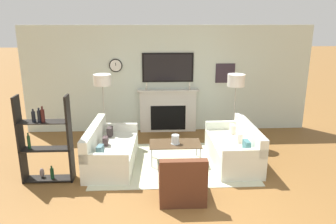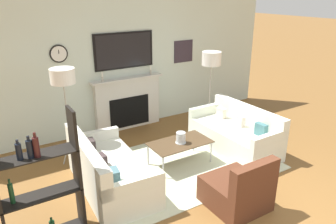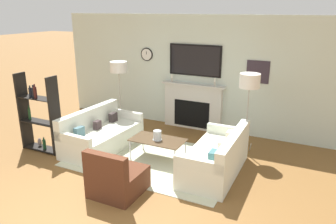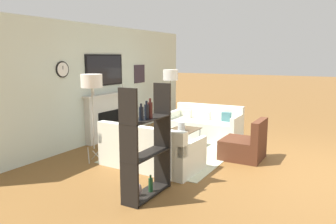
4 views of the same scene
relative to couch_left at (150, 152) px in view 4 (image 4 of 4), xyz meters
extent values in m
plane|color=brown|center=(1.27, -2.46, -0.28)|extent=(60.00, 60.00, 0.00)
cube|color=silver|center=(1.27, 2.10, 1.07)|extent=(7.29, 0.07, 2.70)
cube|color=beige|center=(1.27, 1.98, 0.26)|extent=(1.44, 0.16, 1.07)
cube|color=black|center=(1.27, 1.90, 0.10)|extent=(0.90, 0.01, 0.64)
cube|color=beige|center=(1.27, 1.96, 0.81)|extent=(1.56, 0.22, 0.04)
cylinder|color=#B2AD9E|center=(0.73, 1.93, 0.88)|extent=(0.04, 0.04, 0.10)
cylinder|color=white|center=(0.73, 1.93, 0.98)|extent=(0.03, 0.03, 0.09)
cylinder|color=#B2AD9E|center=(1.81, 1.93, 0.88)|extent=(0.04, 0.04, 0.10)
cylinder|color=white|center=(1.81, 1.93, 0.98)|extent=(0.03, 0.03, 0.09)
cube|color=black|center=(1.27, 2.05, 1.38)|extent=(1.29, 0.04, 0.73)
cube|color=black|center=(1.27, 2.03, 1.38)|extent=(1.20, 0.01, 0.66)
cylinder|color=black|center=(-0.03, 2.05, 1.44)|extent=(0.33, 0.02, 0.33)
cylinder|color=silver|center=(-0.03, 2.04, 1.44)|extent=(0.28, 0.00, 0.28)
cube|color=black|center=(-0.03, 2.03, 1.48)|extent=(0.01, 0.00, 0.07)
cube|color=#322832|center=(2.73, 2.05, 1.22)|extent=(0.49, 0.02, 0.49)
cube|color=beige|center=(1.27, 0.00, -0.28)|extent=(3.14, 2.12, 0.01)
cube|color=silver|center=(0.05, 0.00, -0.07)|extent=(0.95, 1.83, 0.42)
cube|color=silver|center=(-0.30, 0.01, 0.33)|extent=(0.25, 1.79, 0.40)
cube|color=white|center=(0.09, 0.84, 0.22)|extent=(0.87, 0.14, 0.18)
cube|color=silver|center=(0.01, -0.85, 0.22)|extent=(0.87, 0.14, 0.18)
cube|color=#372D2D|center=(-0.05, 0.53, 0.23)|extent=(0.12, 0.20, 0.20)
cube|color=#3C2E2F|center=(-0.08, 0.00, 0.22)|extent=(0.11, 0.18, 0.17)
cube|color=slate|center=(-0.10, -0.52, 0.24)|extent=(0.13, 0.21, 0.20)
cube|color=silver|center=(2.49, 0.00, -0.06)|extent=(0.85, 1.75, 0.44)
cube|color=silver|center=(2.82, 0.00, 0.33)|extent=(0.19, 1.74, 0.35)
cube|color=silver|center=(2.50, -0.82, 0.25)|extent=(0.83, 0.11, 0.18)
cube|color=silver|center=(2.48, 0.82, 0.25)|extent=(0.83, 0.11, 0.18)
cube|color=#3C6B6F|center=(2.62, -0.51, 0.27)|extent=(0.10, 0.22, 0.22)
cube|color=beige|center=(2.61, 0.00, 0.25)|extent=(0.10, 0.19, 0.19)
cube|color=beige|center=(2.61, 0.51, 0.26)|extent=(0.11, 0.20, 0.20)
cube|color=#522C1B|center=(1.33, -1.30, -0.09)|extent=(0.74, 0.78, 0.39)
cube|color=#522C1B|center=(1.33, -1.62, 0.31)|extent=(0.74, 0.14, 0.41)
cube|color=#4C3823|center=(1.32, 0.06, 0.12)|extent=(1.04, 0.57, 0.02)
cylinder|color=#B7B7BC|center=(0.84, -0.19, -0.09)|extent=(0.02, 0.02, 0.39)
cylinder|color=#B7B7BC|center=(1.80, -0.19, -0.09)|extent=(0.02, 0.02, 0.39)
cylinder|color=#B7B7BC|center=(0.84, 0.30, -0.09)|extent=(0.02, 0.02, 0.39)
cylinder|color=#B7B7BC|center=(1.80, 0.30, -0.09)|extent=(0.02, 0.02, 0.39)
cylinder|color=silver|center=(1.32, 0.04, 0.22)|extent=(0.16, 0.16, 0.19)
cylinder|color=silver|center=(1.32, 0.04, 0.18)|extent=(0.09, 0.09, 0.10)
cylinder|color=silver|center=(1.32, 0.04, 0.13)|extent=(0.18, 0.18, 0.01)
cylinder|color=#9E998E|center=(-0.13, 1.13, -0.15)|extent=(0.09, 0.23, 0.27)
cylinder|color=#9E998E|center=(-0.32, 1.17, -0.15)|extent=(0.17, 0.19, 0.27)
cylinder|color=#9E998E|center=(-0.26, 0.99, -0.15)|extent=(0.23, 0.07, 0.27)
cylinder|color=#9E998E|center=(-0.24, 1.10, 0.55)|extent=(0.02, 0.02, 1.16)
cylinder|color=white|center=(-0.24, 1.10, 1.26)|extent=(0.39, 0.39, 0.25)
cylinder|color=#9E998E|center=(2.88, 1.13, -0.16)|extent=(0.09, 0.23, 0.26)
cylinder|color=#9E998E|center=(2.70, 1.17, -0.16)|extent=(0.17, 0.19, 0.26)
cylinder|color=#9E998E|center=(2.75, 0.99, -0.16)|extent=(0.23, 0.07, 0.26)
cylinder|color=#9E998E|center=(2.78, 1.10, 0.52)|extent=(0.02, 0.02, 1.12)
cylinder|color=white|center=(2.78, 1.10, 1.22)|extent=(0.39, 0.39, 0.28)
cube|color=black|center=(-1.47, -0.61, 0.51)|extent=(0.04, 0.28, 1.59)
cube|color=black|center=(-0.61, -0.61, 0.51)|extent=(0.04, 0.28, 1.59)
cube|color=black|center=(-1.04, -0.61, -0.25)|extent=(0.90, 0.28, 0.02)
cube|color=black|center=(-1.04, -0.61, 0.33)|extent=(0.90, 0.28, 0.01)
cube|color=black|center=(-1.04, -0.61, 0.84)|extent=(0.90, 0.28, 0.02)
cylinder|color=#194223|center=(-1.33, -0.60, 0.46)|extent=(0.05, 0.05, 0.24)
cylinder|color=#194223|center=(-1.33, -0.60, 0.61)|extent=(0.02, 0.02, 0.06)
ellipsoid|color=gray|center=(-1.18, -0.56, -0.16)|extent=(0.08, 0.08, 0.18)
cylinder|color=black|center=(-1.19, -0.63, 0.94)|extent=(0.07, 0.07, 0.18)
cylinder|color=black|center=(-1.19, -0.63, 1.05)|extent=(0.03, 0.03, 0.05)
cylinder|color=#3D1919|center=(-1.02, -0.66, 0.96)|extent=(0.07, 0.07, 0.23)
cylinder|color=#3D1919|center=(-1.02, -0.66, 1.10)|extent=(0.03, 0.03, 0.06)
cylinder|color=#194223|center=(-0.98, -0.63, -0.15)|extent=(0.07, 0.07, 0.20)
cylinder|color=#194223|center=(-0.98, -0.63, -0.02)|extent=(0.03, 0.03, 0.05)
cylinder|color=black|center=(-1.08, -0.64, 0.95)|extent=(0.07, 0.07, 0.20)
cylinder|color=black|center=(-1.08, -0.64, 1.08)|extent=(0.03, 0.03, 0.05)
camera|label=1|loc=(0.86, -6.14, 2.59)|focal=35.00mm
camera|label=2|loc=(-1.48, -4.07, 2.54)|focal=35.00mm
camera|label=3|loc=(4.08, -5.11, 2.54)|focal=35.00mm
camera|label=4|loc=(-4.79, -3.05, 1.70)|focal=35.00mm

